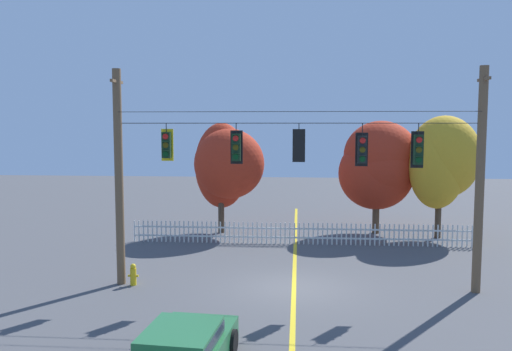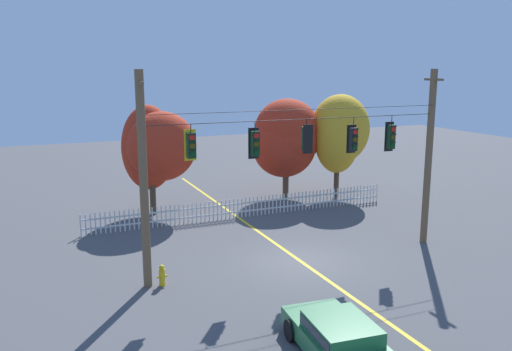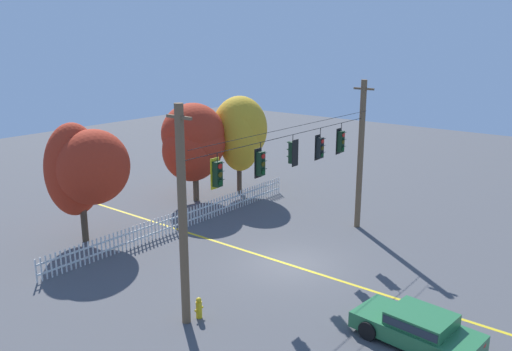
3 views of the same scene
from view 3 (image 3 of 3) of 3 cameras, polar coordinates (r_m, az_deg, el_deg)
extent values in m
plane|color=#4C4C4F|center=(23.81, 3.56, -9.54)|extent=(80.00, 80.00, 0.00)
cube|color=gold|center=(23.81, 3.56, -9.54)|extent=(0.16, 36.00, 0.01)
cylinder|color=brown|center=(17.96, -7.89, -4.60)|extent=(0.30, 0.30, 7.72)
cylinder|color=brown|center=(27.74, 11.18, 2.10)|extent=(0.30, 0.30, 7.72)
cube|color=brown|center=(17.15, -8.29, 6.23)|extent=(0.10, 1.10, 0.10)
cube|color=brown|center=(27.23, 11.53, 9.13)|extent=(0.10, 1.10, 0.10)
cylinder|color=black|center=(22.09, 3.80, 4.37)|extent=(12.33, 0.02, 0.02)
cylinder|color=black|center=(21.88, 4.35, 5.30)|extent=(12.33, 0.02, 0.02)
cylinder|color=black|center=(18.66, -4.20, 1.98)|extent=(0.03, 0.03, 0.31)
cube|color=yellow|center=(18.89, -4.45, 0.22)|extent=(0.43, 0.02, 1.13)
cube|color=black|center=(18.80, -4.17, 0.16)|extent=(0.30, 0.24, 0.91)
cylinder|color=red|center=(18.64, -3.88, 1.00)|extent=(0.20, 0.03, 0.20)
cube|color=black|center=(18.58, -3.78, 1.32)|extent=(0.22, 0.12, 0.06)
cylinder|color=#463B09|center=(18.71, -3.86, 0.09)|extent=(0.20, 0.03, 0.20)
cube|color=black|center=(18.66, -3.77, 0.41)|extent=(0.22, 0.12, 0.06)
cylinder|color=#073513|center=(18.79, -3.85, -0.81)|extent=(0.20, 0.03, 0.20)
cube|color=black|center=(18.73, -3.75, -0.49)|extent=(0.22, 0.12, 0.06)
cylinder|color=black|center=(20.51, 0.50, 3.08)|extent=(0.03, 0.03, 0.37)
cube|color=black|center=(20.73, 0.22, 1.34)|extent=(0.43, 0.02, 1.18)
cube|color=black|center=(20.65, 0.50, 1.29)|extent=(0.30, 0.24, 0.95)
cylinder|color=red|center=(20.50, 0.80, 2.10)|extent=(0.20, 0.03, 0.20)
cube|color=black|center=(20.44, 0.90, 2.40)|extent=(0.22, 0.12, 0.06)
cylinder|color=#463B09|center=(20.57, 0.80, 1.24)|extent=(0.20, 0.03, 0.20)
cube|color=black|center=(20.51, 0.90, 1.53)|extent=(0.22, 0.12, 0.06)
cylinder|color=#073513|center=(20.64, 0.79, 0.38)|extent=(0.20, 0.03, 0.20)
cube|color=black|center=(20.59, 0.89, 0.67)|extent=(0.22, 0.12, 0.06)
cylinder|color=black|center=(22.22, 3.99, 4.02)|extent=(0.03, 0.03, 0.31)
cube|color=black|center=(22.27, 4.24, 2.43)|extent=(0.43, 0.02, 1.13)
cube|color=black|center=(22.34, 3.96, 2.48)|extent=(0.30, 0.24, 0.91)
cylinder|color=red|center=(22.36, 3.69, 3.28)|extent=(0.20, 0.03, 0.20)
cube|color=black|center=(22.36, 3.60, 3.59)|extent=(0.22, 0.12, 0.06)
cylinder|color=#463B09|center=(22.42, 3.68, 2.52)|extent=(0.20, 0.03, 0.20)
cube|color=black|center=(22.42, 3.59, 2.82)|extent=(0.22, 0.12, 0.06)
cylinder|color=#073513|center=(22.48, 3.67, 1.76)|extent=(0.20, 0.03, 0.20)
cube|color=black|center=(22.48, 3.58, 2.06)|extent=(0.22, 0.12, 0.06)
cylinder|color=black|center=(24.02, 6.95, 4.59)|extent=(0.03, 0.03, 0.44)
cube|color=black|center=(24.21, 6.63, 3.03)|extent=(0.43, 0.02, 1.16)
cube|color=black|center=(24.14, 6.90, 2.99)|extent=(0.30, 0.24, 0.94)
cylinder|color=red|center=(24.01, 7.19, 3.67)|extent=(0.20, 0.03, 0.20)
cube|color=black|center=(23.97, 7.29, 3.93)|extent=(0.22, 0.12, 0.06)
cylinder|color=#463B09|center=(24.08, 7.17, 2.94)|extent=(0.20, 0.03, 0.20)
cube|color=black|center=(24.03, 7.27, 3.20)|extent=(0.22, 0.12, 0.06)
cylinder|color=#073513|center=(24.14, 7.14, 2.22)|extent=(0.20, 0.03, 0.20)
cube|color=black|center=(24.09, 7.24, 2.47)|extent=(0.22, 0.12, 0.06)
cylinder|color=black|center=(25.61, 9.18, 5.18)|extent=(0.03, 0.03, 0.40)
cube|color=black|center=(25.80, 8.87, 3.66)|extent=(0.43, 0.02, 1.26)
cube|color=black|center=(25.73, 9.12, 3.63)|extent=(0.30, 0.24, 1.01)
cylinder|color=red|center=(25.61, 9.41, 4.33)|extent=(0.20, 0.03, 0.20)
cube|color=black|center=(25.57, 9.51, 4.57)|extent=(0.22, 0.12, 0.06)
cylinder|color=#463B09|center=(25.67, 9.38, 3.59)|extent=(0.20, 0.03, 0.20)
cube|color=black|center=(25.63, 9.48, 3.83)|extent=(0.22, 0.12, 0.06)
cylinder|color=#073513|center=(25.74, 9.35, 2.85)|extent=(0.20, 0.03, 0.20)
cube|color=black|center=(25.69, 9.45, 3.09)|extent=(0.22, 0.12, 0.06)
cube|color=silver|center=(23.65, -22.59, -9.49)|extent=(0.06, 0.04, 1.05)
cube|color=silver|center=(23.75, -22.11, -9.35)|extent=(0.06, 0.04, 1.05)
cube|color=silver|center=(23.84, -21.63, -9.20)|extent=(0.06, 0.04, 1.05)
cube|color=silver|center=(23.94, -21.17, -9.05)|extent=(0.06, 0.04, 1.05)
cube|color=silver|center=(24.04, -20.70, -8.91)|extent=(0.06, 0.04, 1.05)
cube|color=silver|center=(24.15, -20.24, -8.76)|extent=(0.06, 0.04, 1.05)
cube|color=silver|center=(24.25, -19.78, -8.62)|extent=(0.06, 0.04, 1.05)
cube|color=silver|center=(24.35, -19.33, -8.48)|extent=(0.06, 0.04, 1.05)
cube|color=silver|center=(24.46, -18.88, -8.33)|extent=(0.06, 0.04, 1.05)
cube|color=silver|center=(24.57, -18.44, -8.19)|extent=(0.06, 0.04, 1.05)
cube|color=silver|center=(24.68, -18.00, -8.05)|extent=(0.06, 0.04, 1.05)
cube|color=silver|center=(24.79, -17.56, -7.91)|extent=(0.06, 0.04, 1.05)
cube|color=silver|center=(24.91, -17.13, -7.77)|extent=(0.06, 0.04, 1.05)
cube|color=silver|center=(25.02, -16.70, -7.64)|extent=(0.06, 0.04, 1.05)
cube|color=silver|center=(25.14, -16.28, -7.50)|extent=(0.06, 0.04, 1.05)
cube|color=silver|center=(25.26, -15.86, -7.36)|extent=(0.06, 0.04, 1.05)
cube|color=silver|center=(25.38, -15.44, -7.23)|extent=(0.06, 0.04, 1.05)
cube|color=silver|center=(25.50, -15.03, -7.09)|extent=(0.06, 0.04, 1.05)
cube|color=silver|center=(25.62, -14.63, -6.96)|extent=(0.06, 0.04, 1.05)
cube|color=silver|center=(25.74, -14.22, -6.82)|extent=(0.06, 0.04, 1.05)
cube|color=silver|center=(25.87, -13.83, -6.69)|extent=(0.06, 0.04, 1.05)
cube|color=silver|center=(25.99, -13.43, -6.56)|extent=(0.06, 0.04, 1.05)
cube|color=silver|center=(26.12, -13.04, -6.43)|extent=(0.06, 0.04, 1.05)
cube|color=silver|center=(26.25, -12.66, -6.30)|extent=(0.06, 0.04, 1.05)
cube|color=silver|center=(26.38, -12.27, -6.17)|extent=(0.06, 0.04, 1.05)
cube|color=silver|center=(26.51, -11.89, -6.05)|extent=(0.06, 0.04, 1.05)
cube|color=silver|center=(26.65, -11.52, -5.92)|extent=(0.06, 0.04, 1.05)
cube|color=silver|center=(26.78, -11.15, -5.80)|extent=(0.06, 0.04, 1.05)
cube|color=silver|center=(26.91, -10.78, -5.67)|extent=(0.06, 0.04, 1.05)
cube|color=silver|center=(27.05, -10.42, -5.55)|extent=(0.06, 0.04, 1.05)
cube|color=silver|center=(27.19, -10.06, -5.43)|extent=(0.06, 0.04, 1.05)
cube|color=silver|center=(27.33, -9.71, -5.31)|extent=(0.06, 0.04, 1.05)
cube|color=silver|center=(27.47, -9.36, -5.19)|extent=(0.06, 0.04, 1.05)
cube|color=silver|center=(27.61, -9.01, -5.07)|extent=(0.06, 0.04, 1.05)
cube|color=silver|center=(27.75, -8.66, -4.95)|extent=(0.06, 0.04, 1.05)
cube|color=silver|center=(27.89, -8.32, -4.83)|extent=(0.06, 0.04, 1.05)
cube|color=silver|center=(28.04, -7.99, -4.72)|extent=(0.06, 0.04, 1.05)
cube|color=silver|center=(28.18, -7.65, -4.60)|extent=(0.06, 0.04, 1.05)
cube|color=silver|center=(28.33, -7.32, -4.49)|extent=(0.06, 0.04, 1.05)
cube|color=silver|center=(28.48, -7.00, -4.38)|extent=(0.06, 0.04, 1.05)
cube|color=silver|center=(28.63, -6.68, -4.26)|extent=(0.06, 0.04, 1.05)
cube|color=silver|center=(28.78, -6.36, -4.15)|extent=(0.06, 0.04, 1.05)
cube|color=silver|center=(28.93, -6.04, -4.04)|extent=(0.06, 0.04, 1.05)
cube|color=silver|center=(29.08, -5.73, -3.94)|extent=(0.06, 0.04, 1.05)
cube|color=silver|center=(29.23, -5.42, -3.83)|extent=(0.06, 0.04, 1.05)
cube|color=silver|center=(29.39, -5.11, -3.72)|extent=(0.06, 0.04, 1.05)
cube|color=silver|center=(29.54, -4.81, -3.62)|extent=(0.06, 0.04, 1.05)
cube|color=silver|center=(29.70, -4.51, -3.51)|extent=(0.06, 0.04, 1.05)
cube|color=silver|center=(29.85, -4.22, -3.41)|extent=(0.06, 0.04, 1.05)
cube|color=silver|center=(30.01, -3.92, -3.31)|extent=(0.06, 0.04, 1.05)
cube|color=silver|center=(30.17, -3.63, -3.20)|extent=(0.06, 0.04, 1.05)
cube|color=silver|center=(30.33, -3.35, -3.10)|extent=(0.06, 0.04, 1.05)
cube|color=silver|center=(30.49, -3.06, -3.00)|extent=(0.06, 0.04, 1.05)
cube|color=silver|center=(30.65, -2.78, -2.90)|extent=(0.06, 0.04, 1.05)
cube|color=silver|center=(30.81, -2.50, -2.81)|extent=(0.06, 0.04, 1.05)
cube|color=silver|center=(30.97, -2.23, -2.71)|extent=(0.06, 0.04, 1.05)
cube|color=silver|center=(31.13, -1.96, -2.61)|extent=(0.06, 0.04, 1.05)
cube|color=silver|center=(31.30, -1.69, -2.52)|extent=(0.06, 0.04, 1.05)
cube|color=silver|center=(31.46, -1.42, -2.43)|extent=(0.06, 0.04, 1.05)
cube|color=silver|center=(31.63, -1.16, -2.33)|extent=(0.06, 0.04, 1.05)
cube|color=silver|center=(31.79, -0.90, -2.24)|extent=(0.06, 0.04, 1.05)
cube|color=silver|center=(31.96, -0.64, -2.15)|extent=(0.06, 0.04, 1.05)
cube|color=silver|center=(32.13, -0.39, -2.06)|extent=(0.06, 0.04, 1.05)
cube|color=silver|center=(32.29, -0.13, -1.97)|extent=(0.06, 0.04, 1.05)
cube|color=silver|center=(32.46, 0.12, -1.88)|extent=(0.06, 0.04, 1.05)
cube|color=silver|center=(32.63, 0.36, -1.79)|extent=(0.06, 0.04, 1.05)
cube|color=silver|center=(32.80, 0.61, -1.71)|extent=(0.06, 0.04, 1.05)
cube|color=silver|center=(32.97, 0.85, -1.62)|extent=(0.06, 0.04, 1.05)
cube|color=silver|center=(33.15, 1.09, -1.54)|extent=(0.06, 0.04, 1.05)
cube|color=silver|center=(33.32, 1.33, -1.45)|extent=(0.06, 0.04, 1.05)
cube|color=silver|center=(33.49, 1.56, -1.37)|extent=(0.06, 0.04, 1.05)
cube|color=silver|center=(33.66, 1.79, -1.29)|extent=(0.06, 0.04, 1.05)
cube|color=silver|center=(33.84, 2.02, -1.20)|extent=(0.06, 0.04, 1.05)
cube|color=silver|center=(34.01, 2.25, -1.12)|extent=(0.06, 0.04, 1.05)
cube|color=silver|center=(34.19, 2.47, -1.04)|extent=(0.06, 0.04, 1.05)
cube|color=silver|center=(28.27, -7.68, -4.99)|extent=(16.69, 0.03, 0.08)
cube|color=silver|center=(28.13, -7.71, -4.15)|extent=(16.69, 0.03, 0.08)
cylinder|color=#473828|center=(27.32, -18.01, -4.58)|extent=(0.32, 0.32, 2.19)
ellipsoid|color=#B22D19|center=(27.00, -19.00, 0.61)|extent=(2.89, 2.34, 4.58)
ellipsoid|color=#B22D19|center=(26.54, -17.10, 0.88)|extent=(3.67, 3.12, 3.66)
cylinder|color=brown|center=(32.65, -6.48, -0.97)|extent=(0.36, 0.36, 2.05)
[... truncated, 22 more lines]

